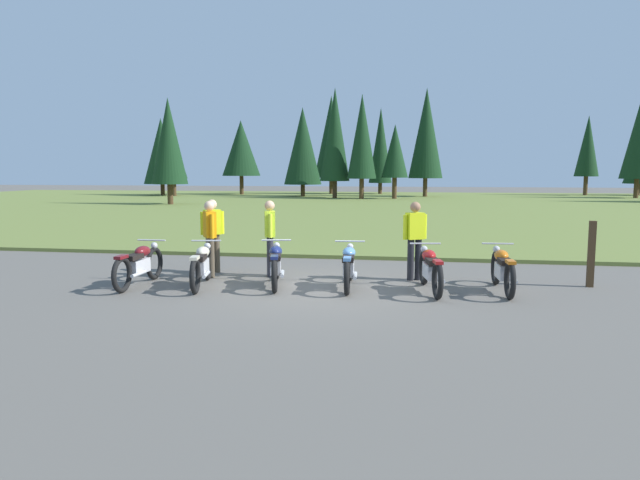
# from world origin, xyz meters

# --- Properties ---
(ground_plane) EXTENTS (140.00, 140.00, 0.00)m
(ground_plane) POSITION_xyz_m (0.00, 0.00, 0.00)
(ground_plane) COLOR #605B54
(grass_moorland) EXTENTS (80.00, 44.00, 0.10)m
(grass_moorland) POSITION_xyz_m (0.00, 25.89, 0.05)
(grass_moorland) COLOR olive
(grass_moorland) RESTS_ON ground
(forest_treeline) EXTENTS (44.19, 21.76, 9.05)m
(forest_treeline) POSITION_xyz_m (-2.22, 37.97, 4.47)
(forest_treeline) COLOR #47331E
(forest_treeline) RESTS_ON ground
(motorcycle_maroon) EXTENTS (0.62, 2.10, 0.88)m
(motorcycle_maroon) POSITION_xyz_m (-3.56, -0.27, 0.44)
(motorcycle_maroon) COLOR black
(motorcycle_maroon) RESTS_ON ground
(motorcycle_cream) EXTENTS (0.70, 2.08, 0.88)m
(motorcycle_cream) POSITION_xyz_m (-2.28, -0.15, 0.44)
(motorcycle_cream) COLOR black
(motorcycle_cream) RESTS_ON ground
(motorcycle_navy) EXTENTS (0.72, 2.07, 0.88)m
(motorcycle_navy) POSITION_xyz_m (-0.84, 0.18, 0.44)
(motorcycle_navy) COLOR black
(motorcycle_navy) RESTS_ON ground
(motorcycle_sky_blue) EXTENTS (0.62, 2.10, 0.88)m
(motorcycle_sky_blue) POSITION_xyz_m (0.64, 0.24, 0.44)
(motorcycle_sky_blue) COLOR black
(motorcycle_sky_blue) RESTS_ON ground
(motorcycle_red) EXTENTS (0.67, 2.09, 0.88)m
(motorcycle_red) POSITION_xyz_m (2.24, 0.12, 0.44)
(motorcycle_red) COLOR black
(motorcycle_red) RESTS_ON ground
(motorcycle_orange) EXTENTS (0.62, 2.10, 0.88)m
(motorcycle_orange) POSITION_xyz_m (3.61, 0.34, 0.44)
(motorcycle_orange) COLOR black
(motorcycle_orange) RESTS_ON ground
(rider_near_row_end) EXTENTS (0.46, 0.39, 1.67)m
(rider_near_row_end) POSITION_xyz_m (-2.61, 1.42, 0.95)
(rider_near_row_end) COLOR #4C4233
(rider_near_row_end) RESTS_ON ground
(rider_checking_bike) EXTENTS (0.31, 0.53, 1.67)m
(rider_checking_bike) POSITION_xyz_m (-1.22, 1.21, 0.95)
(rider_checking_bike) COLOR #2D2D38
(rider_checking_bike) RESTS_ON ground
(rider_with_back_turned) EXTENTS (0.38, 0.48, 1.67)m
(rider_with_back_turned) POSITION_xyz_m (-2.47, 0.87, 0.95)
(rider_with_back_turned) COLOR #4C4233
(rider_with_back_turned) RESTS_ON ground
(rider_in_hivis_vest) EXTENTS (0.49, 0.37, 1.67)m
(rider_in_hivis_vest) POSITION_xyz_m (1.92, 1.26, 0.95)
(rider_in_hivis_vest) COLOR black
(rider_in_hivis_vest) RESTS_ON ground
(trail_marker_post) EXTENTS (0.12, 0.12, 1.33)m
(trail_marker_post) POSITION_xyz_m (5.41, 1.10, 0.67)
(trail_marker_post) COLOR #47331E
(trail_marker_post) RESTS_ON ground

